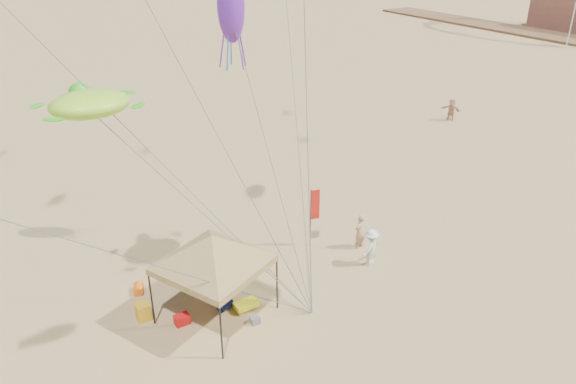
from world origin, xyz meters
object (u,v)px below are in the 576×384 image
at_px(chair_green, 232,277).
at_px(canopy_tent, 212,239).
at_px(chair_yellow, 143,312).
at_px(person_near_a, 360,231).
at_px(cooler_blue, 250,254).
at_px(cooler_red, 182,320).
at_px(person_near_c, 371,247).
at_px(person_near_b, 231,270).
at_px(beach_cart, 246,304).
at_px(person_far_c, 451,110).
at_px(feather_flag, 314,208).

bearing_deg(chair_green, canopy_tent, -133.00).
height_order(chair_yellow, person_near_a, person_near_a).
xyz_separation_m(canopy_tent, cooler_blue, (2.97, 2.86, -3.21)).
height_order(cooler_red, cooler_blue, same).
bearing_deg(canopy_tent, person_near_a, 6.92).
relative_size(chair_green, person_near_c, 0.41).
distance_m(canopy_tent, person_near_b, 3.01).
xyz_separation_m(beach_cart, person_near_b, (0.12, 1.40, 0.72)).
height_order(person_near_a, person_near_b, person_near_b).
height_order(person_near_b, person_far_c, person_near_b).
bearing_deg(feather_flag, chair_green, -171.43).
height_order(beach_cart, person_near_c, person_near_c).
height_order(cooler_red, chair_yellow, chair_yellow).
bearing_deg(person_near_b, cooler_blue, -6.91).
xyz_separation_m(cooler_blue, beach_cart, (-1.85, -3.08, 0.01)).
relative_size(chair_green, chair_yellow, 1.00).
height_order(cooler_blue, person_near_b, person_near_b).
bearing_deg(cooler_red, person_near_b, 19.61).
bearing_deg(cooler_blue, cooler_red, -148.81).
relative_size(chair_yellow, person_near_a, 0.41).
bearing_deg(cooler_blue, feather_flag, -12.74).
distance_m(canopy_tent, person_near_a, 8.06).
relative_size(cooler_red, beach_cart, 0.60).
xyz_separation_m(beach_cart, person_near_a, (6.48, 1.15, 0.65)).
bearing_deg(chair_yellow, canopy_tent, -27.93).
bearing_deg(canopy_tent, person_near_c, -3.20).
distance_m(canopy_tent, feather_flag, 6.48).
relative_size(feather_flag, beach_cart, 3.22).
bearing_deg(person_near_c, beach_cart, -19.83).
bearing_deg(person_near_b, person_far_c, -27.73).
relative_size(chair_yellow, person_far_c, 0.42).
bearing_deg(beach_cart, person_near_a, 10.06).
xyz_separation_m(chair_yellow, person_near_b, (3.66, -0.11, 0.57)).
height_order(cooler_red, beach_cart, cooler_red).
relative_size(canopy_tent, cooler_blue, 11.18).
bearing_deg(chair_green, chair_yellow, -176.62).
distance_m(cooler_red, person_near_a, 8.95).
bearing_deg(canopy_tent, person_far_c, 24.55).
height_order(chair_green, chair_yellow, same).
bearing_deg(cooler_red, canopy_tent, -11.51).
height_order(beach_cart, person_far_c, person_far_c).
xyz_separation_m(cooler_blue, person_near_a, (4.62, -1.93, 0.66)).
bearing_deg(canopy_tent, chair_yellow, 152.07).
relative_size(person_near_a, person_far_c, 1.03).
height_order(cooler_blue, person_far_c, person_far_c).
xyz_separation_m(chair_green, person_near_a, (6.19, -0.59, 0.50)).
height_order(canopy_tent, person_near_c, canopy_tent).
distance_m(cooler_red, person_near_c, 8.49).
bearing_deg(chair_yellow, feather_flag, 6.20).
height_order(person_near_a, person_far_c, person_near_a).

